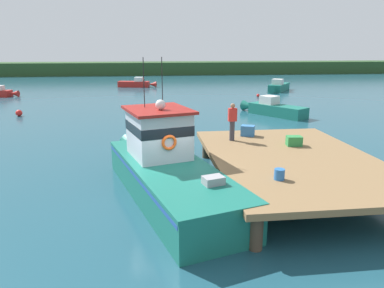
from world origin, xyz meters
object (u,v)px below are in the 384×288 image
Objects in this scene: crate_stack_mid_dock at (248,131)px; moored_boat_mid_harbor at (136,84)px; deckhand_by_the_boat at (232,121)px; moored_boat_far_left at (278,87)px; mooring_buoy_outer at (266,104)px; mooring_buoy_spare_mooring at (19,113)px; crate_stack_near_edge at (294,141)px; moored_boat_off_the_point at (273,109)px; main_fishing_boat at (165,166)px; mooring_buoy_inshore at (258,95)px; bait_bucket at (279,174)px.

crate_stack_mid_dock is 0.11× the size of moored_boat_mid_harbor.
moored_boat_far_left is at bearing 66.10° from deckhand_by_the_boat.
mooring_buoy_spare_mooring is at bearing -173.23° from mooring_buoy_outer.
crate_stack_near_edge is 0.11× the size of moored_boat_far_left.
moored_boat_off_the_point is at bearing -5.50° from mooring_buoy_spare_mooring.
deckhand_by_the_boat is at bearing 153.84° from crate_stack_near_edge.
moored_boat_mid_harbor is (-2.11, 37.29, -0.55)m from main_fishing_boat.
mooring_buoy_outer is at bearing -114.78° from moored_boat_far_left.
moored_boat_off_the_point is 10.86m from mooring_buoy_inshore.
moored_boat_mid_harbor is (-6.08, 33.95, -0.99)m from crate_stack_mid_dock.
deckhand_by_the_boat is (-0.35, 4.91, 0.69)m from bait_bucket.
main_fishing_boat is 16.52× the size of crate_stack_near_edge.
moored_boat_far_left is at bearing 28.00° from mooring_buoy_spare_mooring.
deckhand_by_the_boat is at bearing 94.05° from bait_bucket.
main_fishing_boat is 5.61m from crate_stack_near_edge.
deckhand_by_the_boat is 0.30× the size of moored_boat_far_left.
moored_boat_far_left is (11.90, 32.54, -0.86)m from bait_bucket.
mooring_buoy_inshore is 0.69× the size of mooring_buoy_spare_mooring.
main_fishing_boat is at bearing -57.47° from mooring_buoy_spare_mooring.
bait_bucket is (-2.01, -3.75, -0.03)m from crate_stack_near_edge.
crate_stack_near_edge is 21.96m from mooring_buoy_spare_mooring.
moored_boat_far_left is at bearing 65.22° from mooring_buoy_outer.
main_fishing_boat reaches higher than bait_bucket.
main_fishing_boat reaches higher than moored_boat_mid_harbor.
bait_bucket is at bearing -107.47° from mooring_buoy_outer.
mooring_buoy_inshore is at bearing 66.00° from main_fishing_boat.
crate_stack_near_edge is 30.46m from moored_boat_far_left.
moored_boat_mid_harbor is 15.49× the size of mooring_buoy_outer.
mooring_buoy_outer is (-5.21, -11.29, -0.34)m from moored_boat_far_left.
moored_boat_far_left is 16.16× the size of mooring_buoy_outer.
crate_stack_mid_dock is at bearing -108.37° from mooring_buoy_inshore.
main_fishing_boat is 1.80× the size of moored_boat_far_left.
main_fishing_boat reaches higher than crate_stack_near_edge.
main_fishing_boat is at bearing -139.91° from crate_stack_mid_dock.
crate_stack_mid_dock is 0.11× the size of moored_boat_off_the_point.
deckhand_by_the_boat reaches higher than mooring_buoy_spare_mooring.
moored_boat_mid_harbor is at bearing 138.00° from mooring_buoy_inshore.
crate_stack_mid_dock is at bearing 84.26° from bait_bucket.
mooring_buoy_outer is at bearing 61.96° from main_fishing_boat.
crate_stack_near_edge reaches higher than bait_bucket.
crate_stack_near_edge reaches higher than moored_boat_far_left.
crate_stack_mid_dock reaches higher than moored_boat_off_the_point.
crate_stack_mid_dock is 1.33m from deckhand_by_the_boat.
crate_stack_near_edge is 0.11× the size of moored_boat_off_the_point.
deckhand_by_the_boat reaches higher than bait_bucket.
main_fishing_boat is 20.01× the size of mooring_buoy_spare_mooring.
mooring_buoy_inshore is (8.19, 22.66, -1.89)m from deckhand_by_the_boat.
bait_bucket is at bearing -110.09° from moored_boat_far_left.
mooring_buoy_spare_mooring is (-15.94, 15.06, -1.15)m from crate_stack_near_edge.
crate_stack_mid_dock is 0.11× the size of moored_boat_far_left.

